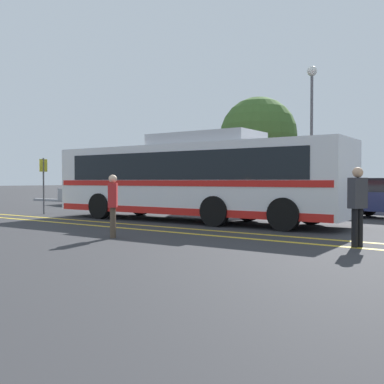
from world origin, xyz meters
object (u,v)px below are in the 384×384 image
(pedestrian_1, at_px, (113,202))
(street_lamp, at_px, (312,108))
(parked_car_0, at_px, (92,192))
(transit_bus, at_px, (192,178))
(parked_car_2, at_px, (258,196))
(tree_0, at_px, (258,136))
(parked_car_1, at_px, (171,194))
(bus_stop_sign, at_px, (43,179))
(pedestrian_0, at_px, (357,201))

(pedestrian_1, height_order, street_lamp, street_lamp)
(parked_car_0, relative_size, street_lamp, 0.60)
(transit_bus, distance_m, parked_car_2, 5.27)
(street_lamp, height_order, tree_0, street_lamp)
(transit_bus, xyz_separation_m, street_lamp, (1.40, 8.29, 3.52))
(parked_car_0, height_order, pedestrian_1, pedestrian_1)
(transit_bus, height_order, pedestrian_1, transit_bus)
(parked_car_1, bearing_deg, transit_bus, 44.07)
(parked_car_0, relative_size, pedestrian_1, 2.61)
(bus_stop_sign, height_order, tree_0, tree_0)
(bus_stop_sign, relative_size, tree_0, 0.41)
(parked_car_2, height_order, tree_0, tree_0)
(parked_car_1, height_order, parked_car_2, parked_car_1)
(pedestrian_1, relative_size, tree_0, 0.27)
(parked_car_2, relative_size, street_lamp, 0.67)
(pedestrian_1, bearing_deg, street_lamp, 138.15)
(transit_bus, distance_m, pedestrian_0, 7.45)
(parked_car_1, bearing_deg, pedestrian_1, 30.68)
(parked_car_1, distance_m, street_lamp, 8.40)
(pedestrian_0, distance_m, pedestrian_1, 6.03)
(parked_car_0, distance_m, street_lamp, 13.94)
(street_lamp, bearing_deg, bus_stop_sign, -133.26)
(street_lamp, bearing_deg, pedestrian_1, -91.39)
(pedestrian_0, height_order, tree_0, tree_0)
(parked_car_0, xyz_separation_m, parked_car_2, (11.56, -0.28, 0.01))
(parked_car_0, bearing_deg, parked_car_2, -93.31)
(parked_car_1, distance_m, pedestrian_0, 14.52)
(parked_car_0, height_order, bus_stop_sign, bus_stop_sign)
(parked_car_1, distance_m, tree_0, 5.83)
(pedestrian_0, xyz_separation_m, pedestrian_1, (-5.68, -2.02, -0.10))
(transit_bus, xyz_separation_m, bus_stop_sign, (-7.39, -1.05, -0.03))
(parked_car_1, distance_m, pedestrian_1, 12.07)
(tree_0, bearing_deg, transit_bus, -78.22)
(bus_stop_sign, bearing_deg, parked_car_2, -51.13)
(transit_bus, xyz_separation_m, parked_car_2, (0.02, 5.21, -0.83))
(tree_0, bearing_deg, pedestrian_1, -78.17)
(parked_car_2, bearing_deg, tree_0, -154.17)
(transit_bus, relative_size, parked_car_0, 2.72)
(parked_car_0, bearing_deg, transit_bus, -117.36)
(pedestrian_0, distance_m, bus_stop_sign, 14.30)
(transit_bus, xyz_separation_m, pedestrian_1, (1.08, -5.11, -0.67))
(transit_bus, xyz_separation_m, parked_car_0, (-11.54, 5.48, -0.84))
(parked_car_2, relative_size, tree_0, 0.79)
(bus_stop_sign, height_order, street_lamp, street_lamp)
(pedestrian_0, relative_size, street_lamp, 0.25)
(pedestrian_1, bearing_deg, parked_car_2, 145.38)
(street_lamp, bearing_deg, tree_0, 169.65)
(parked_car_1, bearing_deg, parked_car_2, 89.29)
(bus_stop_sign, relative_size, street_lamp, 0.35)
(parked_car_2, bearing_deg, street_lamp, 154.69)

